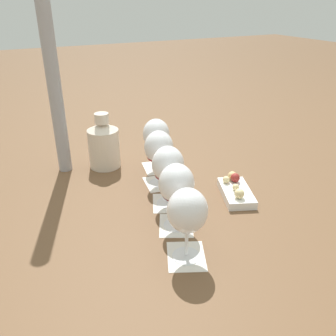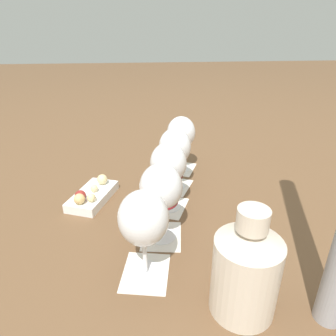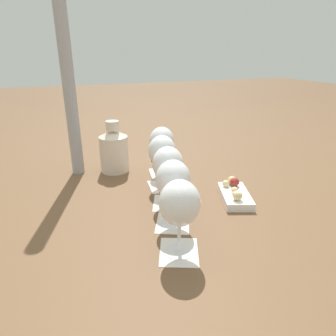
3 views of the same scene
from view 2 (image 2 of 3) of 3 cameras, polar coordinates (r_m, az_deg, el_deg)
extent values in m
plane|color=brown|center=(0.88, 0.06, -7.38)|extent=(8.00, 8.00, 0.00)
cube|color=silver|center=(0.67, -4.27, -19.20)|extent=(0.13, 0.12, 0.00)
cube|color=silver|center=(0.77, -1.24, -12.77)|extent=(0.13, 0.11, 0.00)
cube|color=silver|center=(0.88, -0.23, -7.21)|extent=(0.15, 0.13, 0.00)
cube|color=silver|center=(0.98, 1.24, -3.43)|extent=(0.15, 0.14, 0.00)
cube|color=silver|center=(1.10, 2.38, -0.07)|extent=(0.15, 0.14, 0.00)
cylinder|color=white|center=(0.67, -4.29, -18.97)|extent=(0.07, 0.07, 0.01)
cylinder|color=white|center=(0.64, -4.42, -16.13)|extent=(0.01, 0.01, 0.08)
ellipsoid|color=white|center=(0.59, -4.71, -9.47)|extent=(0.10, 0.10, 0.11)
ellipsoid|color=#D65B66|center=(0.60, -4.61, -11.66)|extent=(0.08, 0.08, 0.04)
cylinder|color=white|center=(0.76, -1.25, -12.56)|extent=(0.07, 0.07, 0.01)
cylinder|color=white|center=(0.74, -1.28, -9.83)|extent=(0.01, 0.01, 0.08)
ellipsoid|color=white|center=(0.69, -1.35, -3.66)|extent=(0.10, 0.10, 0.11)
ellipsoid|color=maroon|center=(0.71, -1.32, -6.23)|extent=(0.08, 0.08, 0.03)
cylinder|color=white|center=(0.88, -0.23, -7.01)|extent=(0.07, 0.07, 0.01)
cylinder|color=white|center=(0.85, -0.24, -4.49)|extent=(0.01, 0.01, 0.08)
ellipsoid|color=white|center=(0.81, -0.25, 1.05)|extent=(0.10, 0.10, 0.11)
ellipsoid|color=maroon|center=(0.83, -0.24, -1.23)|extent=(0.08, 0.08, 0.03)
cylinder|color=white|center=(0.98, 1.24, -3.24)|extent=(0.07, 0.07, 0.01)
cylinder|color=white|center=(0.96, 1.27, -0.92)|extent=(0.01, 0.01, 0.08)
ellipsoid|color=white|center=(0.92, 1.32, 4.11)|extent=(0.10, 0.10, 0.11)
ellipsoid|color=#430B1A|center=(0.94, 1.30, 2.32)|extent=(0.08, 0.08, 0.04)
cylinder|color=white|center=(1.10, 2.39, 0.10)|extent=(0.07, 0.07, 0.01)
cylinder|color=white|center=(1.08, 2.43, 2.22)|extent=(0.01, 0.01, 0.08)
ellipsoid|color=white|center=(1.05, 2.52, 6.75)|extent=(0.10, 0.10, 0.11)
ellipsoid|color=black|center=(1.06, 2.49, 5.34)|extent=(0.08, 0.08, 0.05)
cylinder|color=beige|center=(0.58, 14.41, -19.34)|extent=(0.12, 0.12, 0.15)
cone|color=beige|center=(0.52, 15.46, -12.35)|extent=(0.12, 0.12, 0.03)
cylinder|color=beige|center=(0.50, 15.89, -9.43)|extent=(0.05, 0.05, 0.04)
cube|color=white|center=(0.93, -14.13, -5.20)|extent=(0.20, 0.15, 0.03)
sphere|color=beige|center=(0.87, -14.39, -5.50)|extent=(0.02, 0.02, 0.02)
sphere|color=#DBB775|center=(0.87, -16.48, -5.54)|extent=(0.03, 0.03, 0.03)
sphere|color=maroon|center=(0.88, -16.35, -5.09)|extent=(0.03, 0.03, 0.03)
sphere|color=beige|center=(0.96, -12.41, -2.15)|extent=(0.03, 0.03, 0.03)
sphere|color=beige|center=(0.92, -13.89, -3.79)|extent=(0.02, 0.02, 0.02)
camera|label=1|loc=(1.70, 13.14, 29.14)|focal=38.00mm
camera|label=3|loc=(1.61, 9.62, 24.84)|focal=32.00mm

